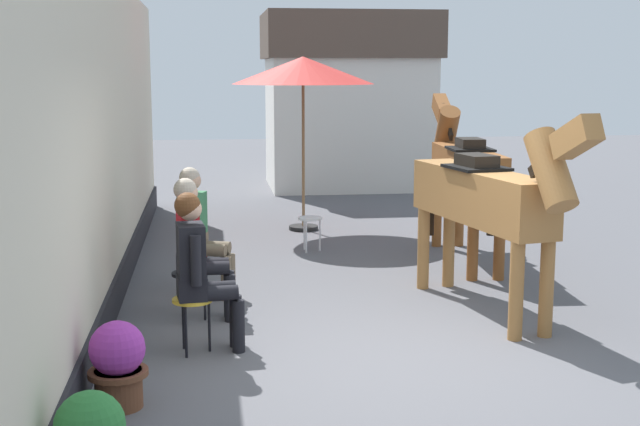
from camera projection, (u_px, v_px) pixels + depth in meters
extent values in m
plane|color=#56565B|center=(334.00, 275.00, 10.20)|extent=(40.00, 40.00, 0.00)
cube|color=beige|center=(89.00, 145.00, 8.12)|extent=(0.30, 14.00, 3.40)
cube|color=black|center=(98.00, 301.00, 8.38)|extent=(0.34, 14.00, 0.36)
cube|color=silver|center=(348.00, 123.00, 17.65)|extent=(3.20, 2.40, 2.60)
cube|color=brown|center=(348.00, 36.00, 17.36)|extent=(3.40, 2.60, 0.90)
cylinder|color=gold|center=(192.00, 300.00, 7.34)|extent=(0.34, 0.34, 0.03)
cylinder|color=black|center=(209.00, 326.00, 7.41)|extent=(0.02, 0.02, 0.45)
cylinder|color=black|center=(183.00, 324.00, 7.48)|extent=(0.02, 0.02, 0.45)
cylinder|color=black|center=(186.00, 332.00, 7.25)|extent=(0.02, 0.02, 0.45)
cube|color=black|center=(192.00, 287.00, 7.32)|extent=(0.27, 0.34, 0.20)
cube|color=black|center=(191.00, 250.00, 7.27)|extent=(0.26, 0.36, 0.44)
sphere|color=tan|center=(190.00, 209.00, 7.21)|extent=(0.20, 0.20, 0.20)
sphere|color=#593319|center=(187.00, 205.00, 7.20)|extent=(0.22, 0.22, 0.22)
cylinder|color=black|center=(213.00, 289.00, 7.45)|extent=(0.39, 0.17, 0.13)
cylinder|color=black|center=(236.00, 321.00, 7.54)|extent=(0.11, 0.11, 0.46)
cylinder|color=black|center=(216.00, 294.00, 7.30)|extent=(0.39, 0.17, 0.13)
cylinder|color=black|center=(238.00, 326.00, 7.39)|extent=(0.11, 0.11, 0.46)
cylinder|color=black|center=(191.00, 251.00, 7.47)|extent=(0.09, 0.09, 0.42)
cylinder|color=black|center=(196.00, 261.00, 7.09)|extent=(0.09, 0.09, 0.42)
cylinder|color=black|center=(189.00, 274.00, 8.28)|extent=(0.34, 0.34, 0.03)
cylinder|color=black|center=(205.00, 297.00, 8.34)|extent=(0.02, 0.02, 0.45)
cylinder|color=black|center=(183.00, 295.00, 8.42)|extent=(0.02, 0.02, 0.45)
cylinder|color=black|center=(183.00, 302.00, 8.19)|extent=(0.02, 0.02, 0.45)
cube|color=black|center=(189.00, 262.00, 8.26)|extent=(0.24, 0.32, 0.20)
cube|color=maroon|center=(188.00, 229.00, 8.20)|extent=(0.23, 0.34, 0.44)
sphere|color=tan|center=(187.00, 193.00, 8.15)|extent=(0.20, 0.20, 0.20)
sphere|color=#B2A38E|center=(185.00, 190.00, 8.14)|extent=(0.22, 0.22, 0.22)
cylinder|color=black|center=(209.00, 265.00, 8.37)|extent=(0.38, 0.14, 0.13)
cylinder|color=black|center=(229.00, 294.00, 8.45)|extent=(0.11, 0.11, 0.46)
cylinder|color=black|center=(209.00, 268.00, 8.21)|extent=(0.38, 0.14, 0.13)
cylinder|color=black|center=(230.00, 298.00, 8.29)|extent=(0.11, 0.11, 0.46)
cylinder|color=maroon|center=(191.00, 230.00, 8.41)|extent=(0.09, 0.09, 0.42)
cylinder|color=maroon|center=(190.00, 238.00, 8.02)|extent=(0.09, 0.09, 0.42)
cylinder|color=red|center=(193.00, 254.00, 9.16)|extent=(0.34, 0.34, 0.03)
cylinder|color=black|center=(206.00, 276.00, 9.18)|extent=(0.02, 0.02, 0.45)
cylinder|color=black|center=(191.00, 273.00, 9.33)|extent=(0.02, 0.02, 0.45)
cylinder|color=black|center=(184.00, 278.00, 9.10)|extent=(0.02, 0.02, 0.45)
cube|color=brown|center=(193.00, 243.00, 9.14)|extent=(0.33, 0.38, 0.20)
cube|color=#337247|center=(192.00, 213.00, 9.09)|extent=(0.32, 0.39, 0.44)
sphere|color=tan|center=(192.00, 180.00, 9.03)|extent=(0.20, 0.20, 0.20)
sphere|color=#B2A38E|center=(190.00, 178.00, 9.03)|extent=(0.22, 0.22, 0.22)
cylinder|color=brown|center=(213.00, 247.00, 9.19)|extent=(0.40, 0.24, 0.13)
cylinder|color=brown|center=(230.00, 275.00, 9.21)|extent=(0.11, 0.11, 0.46)
cylinder|color=brown|center=(208.00, 250.00, 9.04)|extent=(0.40, 0.24, 0.13)
cylinder|color=brown|center=(226.00, 279.00, 9.05)|extent=(0.11, 0.11, 0.46)
cylinder|color=#337247|center=(200.00, 215.00, 9.29)|extent=(0.09, 0.09, 0.42)
cylinder|color=#337247|center=(188.00, 221.00, 8.90)|extent=(0.09, 0.09, 0.42)
cube|color=#9E6B38|center=(481.00, 196.00, 8.54)|extent=(0.85, 2.24, 0.52)
cylinder|color=#9E6B38|center=(547.00, 288.00, 7.79)|extent=(0.13, 0.13, 0.90)
cylinder|color=#9E6B38|center=(516.00, 291.00, 7.69)|extent=(0.13, 0.13, 0.90)
cylinder|color=#9E6B38|center=(449.00, 247.00, 9.60)|extent=(0.13, 0.13, 0.90)
cylinder|color=#9E6B38|center=(423.00, 248.00, 9.51)|extent=(0.13, 0.13, 0.90)
cylinder|color=#9E6B38|center=(551.00, 170.00, 7.35)|extent=(0.39, 0.67, 0.73)
cube|color=#9E6B38|center=(576.00, 137.00, 6.98)|extent=(0.28, 0.55, 0.40)
cube|color=black|center=(550.00, 154.00, 7.35)|extent=(0.16, 0.63, 0.48)
cylinder|color=black|center=(430.00, 206.00, 9.65)|extent=(0.12, 0.12, 0.65)
cube|color=black|center=(476.00, 167.00, 8.59)|extent=(0.60, 0.68, 0.03)
cube|color=black|center=(477.00, 160.00, 8.58)|extent=(0.36, 0.49, 0.12)
cube|color=brown|center=(467.00, 170.00, 10.71)|extent=(0.55, 2.22, 0.52)
cylinder|color=brown|center=(437.00, 214.00, 11.78)|extent=(0.13, 0.13, 0.90)
cylinder|color=brown|center=(459.00, 213.00, 11.80)|extent=(0.13, 0.13, 0.90)
cylinder|color=brown|center=(473.00, 242.00, 9.87)|extent=(0.13, 0.13, 0.90)
cylinder|color=brown|center=(500.00, 241.00, 9.89)|extent=(0.13, 0.13, 0.90)
cylinder|color=brown|center=(447.00, 132.00, 11.82)|extent=(0.31, 0.64, 0.73)
cube|color=brown|center=(442.00, 108.00, 12.11)|extent=(0.21, 0.54, 0.40)
cube|color=black|center=(447.00, 122.00, 11.78)|extent=(0.07, 0.63, 0.48)
cylinder|color=black|center=(492.00, 207.00, 9.63)|extent=(0.10, 0.10, 0.65)
cube|color=black|center=(470.00, 149.00, 10.56)|extent=(0.53, 0.62, 0.03)
cube|color=black|center=(470.00, 143.00, 10.55)|extent=(0.30, 0.45, 0.12)
sphere|color=#2D7A38|center=(90.00, 426.00, 4.81)|extent=(0.40, 0.40, 0.40)
cylinder|color=brown|center=(119.00, 389.00, 6.19)|extent=(0.34, 0.34, 0.28)
cylinder|color=brown|center=(118.00, 373.00, 6.17)|extent=(0.43, 0.43, 0.04)
sphere|color=purple|center=(117.00, 349.00, 6.14)|extent=(0.40, 0.40, 0.40)
cylinder|color=black|center=(304.00, 228.00, 13.06)|extent=(0.44, 0.44, 0.06)
cylinder|color=olive|center=(303.00, 157.00, 12.88)|extent=(0.04, 0.04, 2.20)
cone|color=red|center=(303.00, 70.00, 12.67)|extent=(2.10, 2.10, 0.40)
cylinder|color=white|center=(310.00, 218.00, 11.45)|extent=(0.32, 0.32, 0.03)
cylinder|color=silver|center=(320.00, 235.00, 11.50)|extent=(0.02, 0.02, 0.43)
cylinder|color=silver|center=(304.00, 234.00, 11.59)|extent=(0.02, 0.02, 0.43)
cylinder|color=silver|center=(306.00, 237.00, 11.37)|extent=(0.02, 0.02, 0.43)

